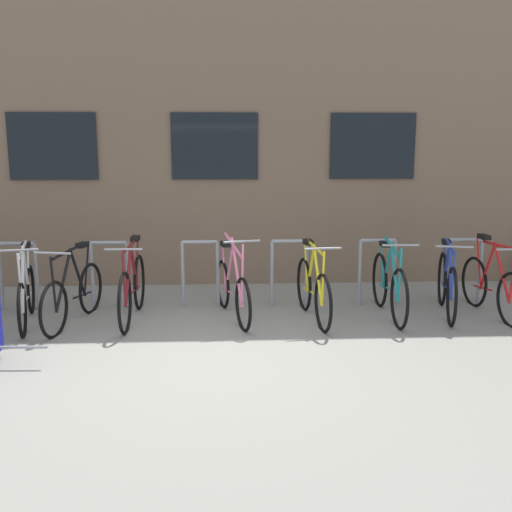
% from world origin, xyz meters
% --- Properties ---
extents(ground_plane, '(42.00, 42.00, 0.00)m').
position_xyz_m(ground_plane, '(0.00, 0.00, 0.00)').
color(ground_plane, gray).
extents(storefront_building, '(28.00, 5.40, 6.70)m').
position_xyz_m(storefront_building, '(0.00, 5.88, 3.35)').
color(storefront_building, '#7A604C').
rests_on(storefront_building, ground).
extents(bike_rack, '(6.52, 0.05, 0.92)m').
position_xyz_m(bike_rack, '(0.41, 1.90, 0.54)').
color(bike_rack, gray).
rests_on(bike_rack, ground).
extents(bicycle_teal, '(0.44, 1.75, 1.03)m').
position_xyz_m(bicycle_teal, '(2.23, 1.37, 0.40)').
color(bicycle_teal, black).
rests_on(bicycle_teal, ground).
extents(bicycle_maroon, '(0.44, 1.79, 1.03)m').
position_xyz_m(bicycle_maroon, '(-1.02, 1.38, 0.40)').
color(bicycle_maroon, black).
rests_on(bicycle_maroon, ground).
extents(bicycle_white, '(0.51, 1.64, 1.03)m').
position_xyz_m(bicycle_white, '(-2.30, 1.28, 0.37)').
color(bicycle_white, black).
rests_on(bicycle_white, ground).
extents(bicycle_black, '(0.49, 1.66, 1.00)m').
position_xyz_m(bicycle_black, '(-1.72, 1.25, 0.37)').
color(bicycle_black, black).
rests_on(bicycle_black, ground).
extents(bicycle_pink, '(0.55, 1.68, 1.09)m').
position_xyz_m(bicycle_pink, '(0.23, 1.39, 0.37)').
color(bicycle_pink, black).
rests_on(bicycle_pink, ground).
extents(bicycle_blue, '(0.54, 1.68, 0.99)m').
position_xyz_m(bicycle_blue, '(3.00, 1.42, 0.39)').
color(bicycle_blue, black).
rests_on(bicycle_blue, ground).
extents(bicycle_red, '(0.44, 1.65, 1.03)m').
position_xyz_m(bicycle_red, '(3.56, 1.33, 0.38)').
color(bicycle_red, black).
rests_on(bicycle_red, ground).
extents(bicycle_yellow, '(0.44, 1.66, 1.01)m').
position_xyz_m(bicycle_yellow, '(1.24, 1.28, 0.38)').
color(bicycle_yellow, black).
rests_on(bicycle_yellow, ground).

